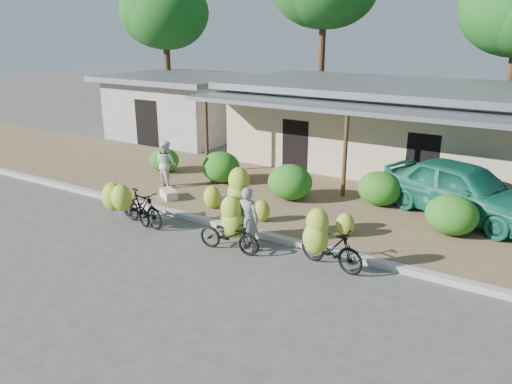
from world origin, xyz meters
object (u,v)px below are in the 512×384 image
(tree_back_left, at_px, (163,11))
(sack_far, at_px, (169,194))
(bike_right, at_px, (327,243))
(bike_center, at_px, (234,218))
(bike_left, at_px, (138,206))
(teal_van, at_px, (462,190))
(vendor, at_px, (247,219))
(bystander, at_px, (166,164))
(sack_near, at_px, (230,202))
(bike_far_left, at_px, (129,205))

(tree_back_left, height_order, sack_far, tree_back_left)
(bike_right, bearing_deg, bike_center, 102.66)
(bike_left, bearing_deg, teal_van, -45.44)
(tree_back_left, distance_m, vendor, 18.59)
(vendor, relative_size, bystander, 1.05)
(sack_near, relative_size, teal_van, 0.18)
(bike_center, bearing_deg, vendor, -86.91)
(tree_back_left, height_order, bystander, tree_back_left)
(sack_near, bearing_deg, bike_right, -26.79)
(vendor, bearing_deg, sack_near, -53.23)
(tree_back_left, height_order, bike_left, tree_back_left)
(bike_center, xyz_separation_m, teal_van, (4.58, 5.14, 0.13))
(bike_center, bearing_deg, sack_near, 31.51)
(bike_right, xyz_separation_m, bystander, (-7.32, 2.74, 0.23))
(bike_center, bearing_deg, bike_far_left, 87.58)
(sack_near, bearing_deg, bike_far_left, -128.01)
(bike_left, xyz_separation_m, sack_far, (-0.69, 2.06, -0.36))
(bike_far_left, height_order, bike_left, bike_left)
(bike_far_left, distance_m, bike_left, 0.41)
(bike_left, height_order, vendor, vendor)
(bystander, relative_size, teal_van, 0.34)
(sack_near, height_order, vendor, vendor)
(sack_near, xyz_separation_m, teal_van, (6.25, 2.93, 0.67))
(bike_left, height_order, sack_near, bike_left)
(tree_back_left, distance_m, bystander, 13.33)
(tree_back_left, bearing_deg, bike_center, -43.37)
(sack_near, relative_size, bystander, 0.52)
(bike_center, bearing_deg, bike_right, -93.82)
(vendor, height_order, teal_van, teal_van)
(sack_far, bearing_deg, vendor, -22.72)
(bike_far_left, relative_size, sack_near, 2.03)
(bike_right, xyz_separation_m, sack_near, (-4.22, 2.13, -0.43))
(bike_right, relative_size, bystander, 1.11)
(bike_center, height_order, vendor, bike_center)
(bike_far_left, bearing_deg, tree_back_left, 54.98)
(sack_near, bearing_deg, bike_left, -121.04)
(bike_far_left, xyz_separation_m, sack_near, (1.88, 2.40, -0.29))
(sack_far, xyz_separation_m, vendor, (4.20, -1.76, 0.59))
(bike_center, xyz_separation_m, sack_far, (-3.83, 1.82, -0.55))
(bike_left, relative_size, bike_right, 1.00)
(sack_far, bearing_deg, teal_van, 21.53)
(bike_center, xyz_separation_m, bike_right, (2.56, 0.08, -0.11))
(vendor, distance_m, teal_van, 6.59)
(bike_far_left, height_order, bike_right, bike_right)
(bike_center, relative_size, teal_van, 0.43)
(sack_far, distance_m, bystander, 1.53)
(bike_right, bearing_deg, teal_van, -10.85)
(tree_back_left, distance_m, bike_far_left, 16.35)
(bike_left, xyz_separation_m, vendor, (3.52, 0.30, 0.22))
(bike_left, relative_size, teal_van, 0.37)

